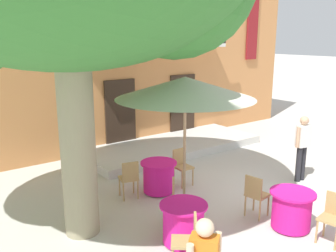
{
  "coord_description": "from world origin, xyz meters",
  "views": [
    {
      "loc": [
        -6.08,
        -5.45,
        3.64
      ],
      "look_at": [
        -0.37,
        2.3,
        1.3
      ],
      "focal_mm": 39.4,
      "sensor_mm": 36.0,
      "label": 1
    }
  ],
  "objects_px": {
    "cafe_table_near_tree": "(183,223)",
    "cafe_chair_front_0": "(333,215)",
    "cafe_chair_front_1": "(256,193)",
    "cafe_chair_near_tree_1": "(179,198)",
    "pedestrian_by_tree": "(302,145)",
    "cafe_table_middle": "(159,177)",
    "ground_planter_left": "(75,156)",
    "cafe_table_front": "(291,210)",
    "cafe_umbrella": "(185,88)",
    "cafe_chair_middle_1": "(182,164)",
    "cafe_chair_middle_0": "(129,177)",
    "cafe_chair_near_tree_0": "(188,239)"
  },
  "relations": [
    {
      "from": "cafe_table_near_tree",
      "to": "cafe_chair_near_tree_0",
      "type": "bearing_deg",
      "value": -122.79
    },
    {
      "from": "cafe_table_middle",
      "to": "pedestrian_by_tree",
      "type": "xyz_separation_m",
      "value": [
        3.37,
        -1.56,
        0.57
      ]
    },
    {
      "from": "cafe_chair_near_tree_0",
      "to": "cafe_umbrella",
      "type": "xyz_separation_m",
      "value": [
        1.36,
        1.8,
        2.08
      ]
    },
    {
      "from": "cafe_chair_near_tree_1",
      "to": "cafe_table_front",
      "type": "bearing_deg",
      "value": -42.39
    },
    {
      "from": "cafe_chair_near_tree_1",
      "to": "pedestrian_by_tree",
      "type": "bearing_deg",
      "value": -1.55
    },
    {
      "from": "cafe_chair_front_0",
      "to": "cafe_chair_front_1",
      "type": "relative_size",
      "value": 1.0
    },
    {
      "from": "cafe_chair_near_tree_0",
      "to": "cafe_umbrella",
      "type": "bearing_deg",
      "value": 52.83
    },
    {
      "from": "cafe_chair_near_tree_0",
      "to": "cafe_chair_middle_1",
      "type": "height_order",
      "value": "same"
    },
    {
      "from": "ground_planter_left",
      "to": "pedestrian_by_tree",
      "type": "relative_size",
      "value": 0.42
    },
    {
      "from": "cafe_table_near_tree",
      "to": "cafe_chair_near_tree_1",
      "type": "bearing_deg",
      "value": 58.68
    },
    {
      "from": "cafe_table_middle",
      "to": "cafe_umbrella",
      "type": "bearing_deg",
      "value": -88.77
    },
    {
      "from": "cafe_chair_near_tree_1",
      "to": "cafe_chair_middle_0",
      "type": "bearing_deg",
      "value": 97.5
    },
    {
      "from": "cafe_chair_front_0",
      "to": "pedestrian_by_tree",
      "type": "distance_m",
      "value": 3.0
    },
    {
      "from": "cafe_chair_near_tree_0",
      "to": "cafe_chair_near_tree_1",
      "type": "distance_m",
      "value": 1.51
    },
    {
      "from": "cafe_chair_middle_0",
      "to": "cafe_chair_near_tree_0",
      "type": "bearing_deg",
      "value": -101.82
    },
    {
      "from": "cafe_table_middle",
      "to": "cafe_table_near_tree",
      "type": "bearing_deg",
      "value": -113.94
    },
    {
      "from": "cafe_chair_near_tree_0",
      "to": "ground_planter_left",
      "type": "xyz_separation_m",
      "value": [
        0.36,
        5.43,
        -0.13
      ]
    },
    {
      "from": "cafe_chair_front_0",
      "to": "cafe_table_near_tree",
      "type": "bearing_deg",
      "value": 144.65
    },
    {
      "from": "cafe_table_middle",
      "to": "ground_planter_left",
      "type": "xyz_separation_m",
      "value": [
        -0.98,
        2.7,
        0.0
      ]
    },
    {
      "from": "cafe_table_near_tree",
      "to": "cafe_chair_front_1",
      "type": "distance_m",
      "value": 1.81
    },
    {
      "from": "cafe_chair_front_0",
      "to": "cafe_chair_middle_1",
      "type": "bearing_deg",
      "value": 97.87
    },
    {
      "from": "cafe_chair_near_tree_1",
      "to": "cafe_table_front",
      "type": "relative_size",
      "value": 1.05
    },
    {
      "from": "cafe_table_middle",
      "to": "cafe_umbrella",
      "type": "xyz_separation_m",
      "value": [
        0.02,
        -0.94,
        2.22
      ]
    },
    {
      "from": "ground_planter_left",
      "to": "pedestrian_by_tree",
      "type": "height_order",
      "value": "pedestrian_by_tree"
    },
    {
      "from": "cafe_table_middle",
      "to": "cafe_chair_front_0",
      "type": "bearing_deg",
      "value": -70.92
    },
    {
      "from": "cafe_table_front",
      "to": "pedestrian_by_tree",
      "type": "bearing_deg",
      "value": 30.79
    },
    {
      "from": "cafe_table_front",
      "to": "cafe_umbrella",
      "type": "distance_m",
      "value": 3.16
    },
    {
      "from": "cafe_table_middle",
      "to": "cafe_chair_front_0",
      "type": "xyz_separation_m",
      "value": [
        1.27,
        -3.66,
        0.14
      ]
    },
    {
      "from": "cafe_chair_front_1",
      "to": "cafe_table_middle",
      "type": "bearing_deg",
      "value": 111.59
    },
    {
      "from": "cafe_table_middle",
      "to": "cafe_table_front",
      "type": "xyz_separation_m",
      "value": [
        1.07,
        -2.93,
        0.0
      ]
    },
    {
      "from": "cafe_table_near_tree",
      "to": "cafe_chair_near_tree_1",
      "type": "height_order",
      "value": "cafe_chair_near_tree_1"
    },
    {
      "from": "cafe_chair_middle_1",
      "to": "cafe_chair_near_tree_0",
      "type": "bearing_deg",
      "value": -126.68
    },
    {
      "from": "cafe_umbrella",
      "to": "ground_planter_left",
      "type": "relative_size",
      "value": 4.07
    },
    {
      "from": "cafe_table_front",
      "to": "cafe_chair_near_tree_0",
      "type": "bearing_deg",
      "value": 175.34
    },
    {
      "from": "cafe_chair_front_0",
      "to": "cafe_umbrella",
      "type": "distance_m",
      "value": 3.65
    },
    {
      "from": "cafe_table_front",
      "to": "cafe_chair_front_1",
      "type": "relative_size",
      "value": 0.95
    },
    {
      "from": "cafe_chair_front_0",
      "to": "cafe_umbrella",
      "type": "height_order",
      "value": "cafe_umbrella"
    },
    {
      "from": "cafe_table_near_tree",
      "to": "cafe_chair_front_0",
      "type": "xyz_separation_m",
      "value": [
        2.2,
        -1.56,
        0.14
      ]
    },
    {
      "from": "cafe_table_middle",
      "to": "cafe_table_front",
      "type": "bearing_deg",
      "value": -69.87
    },
    {
      "from": "cafe_chair_near_tree_0",
      "to": "cafe_chair_front_0",
      "type": "distance_m",
      "value": 2.77
    },
    {
      "from": "cafe_chair_near_tree_0",
      "to": "pedestrian_by_tree",
      "type": "xyz_separation_m",
      "value": [
        4.71,
        1.17,
        0.44
      ]
    },
    {
      "from": "cafe_chair_near_tree_1",
      "to": "cafe_chair_middle_1",
      "type": "distance_m",
      "value": 2.0
    },
    {
      "from": "cafe_chair_near_tree_0",
      "to": "cafe_chair_front_1",
      "type": "distance_m",
      "value": 2.28
    },
    {
      "from": "cafe_table_middle",
      "to": "cafe_chair_middle_0",
      "type": "relative_size",
      "value": 0.95
    },
    {
      "from": "cafe_chair_near_tree_1",
      "to": "cafe_chair_near_tree_0",
      "type": "bearing_deg",
      "value": -122.06
    },
    {
      "from": "cafe_table_near_tree",
      "to": "cafe_table_middle",
      "type": "relative_size",
      "value": 1.0
    },
    {
      "from": "cafe_table_near_tree",
      "to": "cafe_chair_near_tree_1",
      "type": "distance_m",
      "value": 0.77
    },
    {
      "from": "cafe_table_near_tree",
      "to": "cafe_chair_front_0",
      "type": "bearing_deg",
      "value": -35.35
    },
    {
      "from": "cafe_chair_near_tree_1",
      "to": "cafe_table_front",
      "type": "distance_m",
      "value": 2.19
    },
    {
      "from": "cafe_table_middle",
      "to": "cafe_chair_middle_0",
      "type": "height_order",
      "value": "cafe_chair_middle_0"
    }
  ]
}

